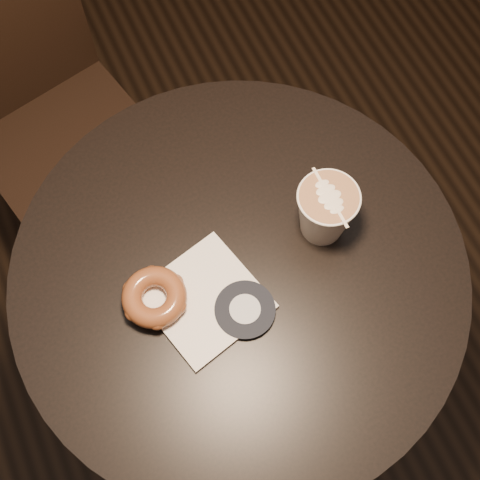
# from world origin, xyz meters

# --- Properties ---
(cafe_table) EXTENTS (0.70, 0.70, 0.75)m
(cafe_table) POSITION_xyz_m (0.00, 0.00, 0.55)
(cafe_table) COLOR black
(cafe_table) RESTS_ON ground
(chair) EXTENTS (0.43, 0.43, 0.91)m
(chair) POSITION_xyz_m (-0.19, 0.63, 0.51)
(chair) COLOR black
(chair) RESTS_ON ground
(pastry_bag) EXTENTS (0.19, 0.19, 0.01)m
(pastry_bag) POSITION_xyz_m (-0.07, -0.02, 0.75)
(pastry_bag) COLOR white
(pastry_bag) RESTS_ON cafe_table
(doughnut) EXTENTS (0.10, 0.10, 0.03)m
(doughnut) POSITION_xyz_m (-0.13, 0.00, 0.77)
(doughnut) COLOR brown
(doughnut) RESTS_ON pastry_bag
(latte_cup) EXTENTS (0.09, 0.09, 0.10)m
(latte_cup) POSITION_xyz_m (0.15, 0.01, 0.80)
(latte_cup) COLOR silver
(latte_cup) RESTS_ON cafe_table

